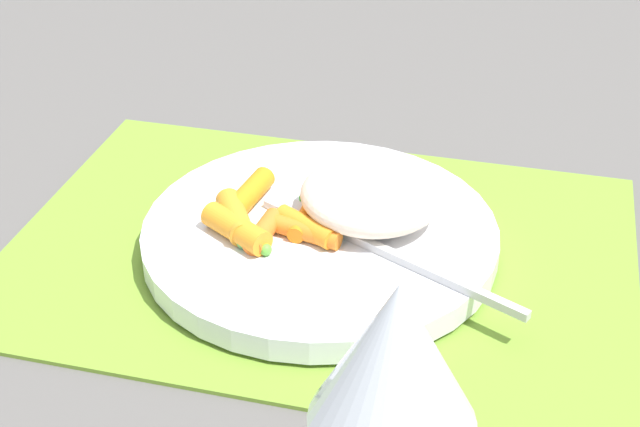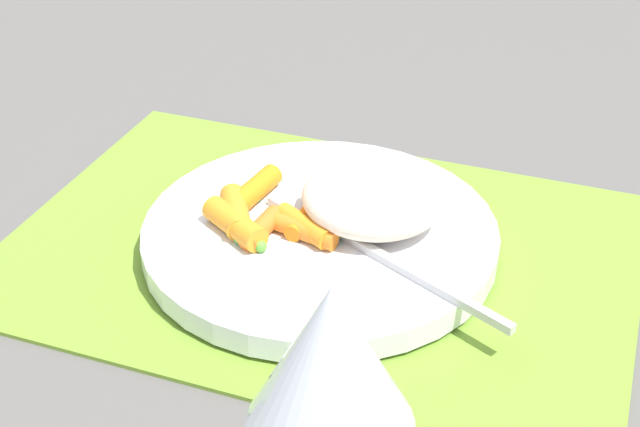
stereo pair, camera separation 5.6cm
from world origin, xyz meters
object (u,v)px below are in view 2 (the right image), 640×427
plate (320,236)px  wine_glass (330,373)px  rice_mound (373,198)px  fork (358,243)px  carrot_portion (263,216)px

plate → wine_glass: wine_glass is taller
plate → rice_mound: 0.05m
fork → wine_glass: bearing=104.7°
fork → wine_glass: (-0.06, 0.22, 0.09)m
fork → wine_glass: 0.25m
rice_mound → fork: size_ratio=0.51×
plate → fork: size_ratio=1.29×
rice_mound → carrot_portion: 0.08m
rice_mound → wine_glass: (-0.06, 0.26, 0.08)m
rice_mound → fork: bearing=92.0°
carrot_portion → wine_glass: (-0.13, 0.22, 0.09)m
fork → carrot_portion: bearing=-1.9°
carrot_portion → fork: carrot_portion is taller
plate → fork: fork is taller
carrot_portion → fork: 0.07m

